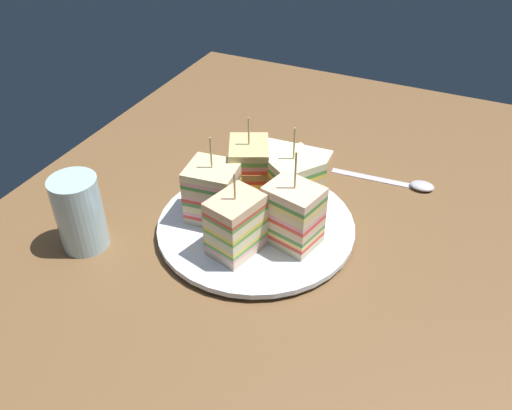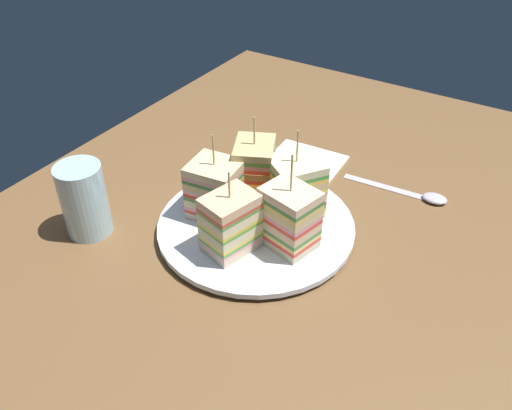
% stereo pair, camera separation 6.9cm
% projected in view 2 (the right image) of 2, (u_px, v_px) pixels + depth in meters
% --- Properties ---
extents(ground_plane, '(1.10, 0.74, 0.02)m').
position_uv_depth(ground_plane, '(256.00, 236.00, 0.73)').
color(ground_plane, brown).
extents(plate, '(0.26, 0.26, 0.01)m').
position_uv_depth(plate, '(256.00, 226.00, 0.72)').
color(plate, white).
rests_on(plate, ground_plane).
extents(sandwich_wedge_0, '(0.07, 0.07, 0.12)m').
position_uv_depth(sandwich_wedge_0, '(216.00, 189.00, 0.71)').
color(sandwich_wedge_0, beige).
rests_on(sandwich_wedge_0, plate).
extents(sandwich_wedge_1, '(0.08, 0.06, 0.11)m').
position_uv_depth(sandwich_wedge_1, '(230.00, 223.00, 0.65)').
color(sandwich_wedge_1, beige).
rests_on(sandwich_wedge_1, plate).
extents(sandwich_wedge_2, '(0.06, 0.08, 0.13)m').
position_uv_depth(sandwich_wedge_2, '(289.00, 218.00, 0.66)').
color(sandwich_wedge_2, beige).
rests_on(sandwich_wedge_2, plate).
extents(sandwich_wedge_3, '(0.09, 0.09, 0.13)m').
position_uv_depth(sandwich_wedge_3, '(295.00, 187.00, 0.71)').
color(sandwich_wedge_3, beige).
rests_on(sandwich_wedge_3, plate).
extents(sandwich_wedge_4, '(0.08, 0.07, 0.13)m').
position_uv_depth(sandwich_wedge_4, '(254.00, 172.00, 0.73)').
color(sandwich_wedge_4, beige).
rests_on(sandwich_wedge_4, plate).
extents(chip_pile, '(0.07, 0.08, 0.03)m').
position_uv_depth(chip_pile, '(245.00, 214.00, 0.71)').
color(chip_pile, '#DDC072').
rests_on(chip_pile, plate).
extents(spoon, '(0.03, 0.16, 0.01)m').
position_uv_depth(spoon, '(419.00, 195.00, 0.78)').
color(spoon, silver).
rests_on(spoon, ground_plane).
extents(napkin, '(0.13, 0.12, 0.01)m').
position_uv_depth(napkin, '(302.00, 165.00, 0.85)').
color(napkin, white).
rests_on(napkin, ground_plane).
extents(drinking_glass, '(0.06, 0.06, 0.10)m').
position_uv_depth(drinking_glass, '(85.00, 204.00, 0.70)').
color(drinking_glass, '#ACD1DD').
rests_on(drinking_glass, ground_plane).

